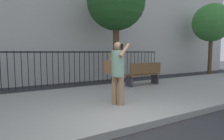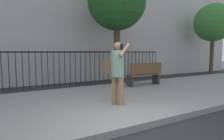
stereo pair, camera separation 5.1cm
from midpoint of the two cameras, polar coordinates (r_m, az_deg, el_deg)
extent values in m
plane|color=#28282B|center=(3.85, 6.10, -18.35)|extent=(60.00, 60.00, 0.00)
cube|color=gray|center=(5.65, -7.46, -9.77)|extent=(28.00, 4.40, 0.15)
cube|color=black|center=(8.98, -16.85, 5.19)|extent=(12.00, 0.04, 0.06)
cylinder|color=black|center=(8.76, -30.63, -0.25)|extent=(0.03, 0.03, 1.60)
cylinder|color=black|center=(8.76, -28.97, -0.17)|extent=(0.03, 0.03, 1.60)
cylinder|color=black|center=(8.77, -27.30, -0.09)|extent=(0.03, 0.03, 1.60)
cylinder|color=black|center=(8.79, -25.64, -0.01)|extent=(0.03, 0.03, 1.60)
cylinder|color=black|center=(8.81, -23.99, 0.07)|extent=(0.03, 0.03, 1.60)
cylinder|color=black|center=(8.84, -22.35, 0.15)|extent=(0.03, 0.03, 1.60)
cylinder|color=black|center=(8.88, -20.72, 0.23)|extent=(0.03, 0.03, 1.60)
cylinder|color=black|center=(8.93, -19.10, 0.30)|extent=(0.03, 0.03, 1.60)
cylinder|color=black|center=(8.98, -17.51, 0.38)|extent=(0.03, 0.03, 1.60)
cylinder|color=black|center=(9.04, -15.93, 0.45)|extent=(0.03, 0.03, 1.60)
cylinder|color=black|center=(9.11, -14.37, 0.53)|extent=(0.03, 0.03, 1.60)
cylinder|color=black|center=(9.18, -12.84, 0.60)|extent=(0.03, 0.03, 1.60)
cylinder|color=black|center=(9.26, -11.34, 0.67)|extent=(0.03, 0.03, 1.60)
cylinder|color=black|center=(9.35, -9.86, 0.74)|extent=(0.03, 0.03, 1.60)
cylinder|color=black|center=(9.44, -8.41, 0.81)|extent=(0.03, 0.03, 1.60)
cylinder|color=black|center=(9.54, -6.98, 0.87)|extent=(0.03, 0.03, 1.60)
cylinder|color=black|center=(9.64, -5.59, 0.94)|extent=(0.03, 0.03, 1.60)
cylinder|color=black|center=(9.75, -4.23, 1.00)|extent=(0.03, 0.03, 1.60)
cylinder|color=black|center=(9.86, -2.90, 1.06)|extent=(0.03, 0.03, 1.60)
cylinder|color=black|center=(9.98, -1.59, 1.11)|extent=(0.03, 0.03, 1.60)
cylinder|color=black|center=(10.11, -0.33, 1.17)|extent=(0.03, 0.03, 1.60)
cylinder|color=black|center=(10.24, 0.91, 1.22)|extent=(0.03, 0.03, 1.60)
cylinder|color=black|center=(10.37, 2.12, 1.27)|extent=(0.03, 0.03, 1.60)
cylinder|color=black|center=(10.51, 3.29, 1.32)|extent=(0.03, 0.03, 1.60)
cylinder|color=black|center=(10.65, 4.44, 1.37)|extent=(0.03, 0.03, 1.60)
cylinder|color=black|center=(10.80, 5.55, 1.42)|extent=(0.03, 0.03, 1.60)
cylinder|color=black|center=(10.95, 6.63, 1.46)|extent=(0.03, 0.03, 1.60)
cylinder|color=black|center=(11.11, 7.68, 1.51)|extent=(0.03, 0.03, 1.60)
cylinder|color=black|center=(11.27, 8.71, 1.55)|extent=(0.03, 0.03, 1.60)
cylinder|color=black|center=(11.43, 9.70, 1.59)|extent=(0.03, 0.03, 1.60)
cylinder|color=black|center=(11.60, 10.67, 1.62)|extent=(0.03, 0.03, 1.60)
cylinder|color=black|center=(11.76, 11.61, 1.66)|extent=(0.03, 0.03, 1.60)
cylinder|color=black|center=(11.94, 12.52, 1.69)|extent=(0.03, 0.03, 1.60)
cylinder|color=#936B4C|center=(5.03, 2.42, -6.32)|extent=(0.15, 0.15, 0.76)
cylinder|color=#936B4C|center=(5.13, 0.46, -6.09)|extent=(0.15, 0.15, 0.76)
cylinder|color=gray|center=(4.98, 1.45, 1.98)|extent=(0.46, 0.46, 0.69)
sphere|color=#936B4C|center=(4.98, 1.46, 7.18)|extent=(0.21, 0.21, 0.21)
cylinder|color=#936B4C|center=(4.88, 3.50, 5.97)|extent=(0.47, 0.31, 0.38)
cylinder|color=#936B4C|center=(5.09, -0.50, 1.81)|extent=(0.09, 0.09, 0.53)
cube|color=black|center=(4.85, 2.65, 6.99)|extent=(0.04, 0.07, 0.15)
cube|color=brown|center=(5.12, -1.06, 0.91)|extent=(0.27, 0.32, 0.34)
cube|color=brown|center=(8.16, 9.01, -1.34)|extent=(1.60, 0.45, 0.05)
cube|color=brown|center=(7.98, 9.93, 0.52)|extent=(1.60, 0.06, 0.44)
cube|color=#333338|center=(7.77, 4.98, -3.49)|extent=(0.08, 0.41, 0.40)
cube|color=#333338|center=(8.65, 12.58, -2.69)|extent=(0.08, 0.41, 0.40)
cylinder|color=#4C3823|center=(8.76, 1.03, 5.48)|extent=(0.29, 0.29, 3.12)
sphere|color=#235623|center=(9.06, 1.06, 20.11)|extent=(2.65, 2.65, 2.65)
cylinder|color=#4C3823|center=(14.13, 27.26, 4.18)|extent=(0.24, 0.24, 2.78)
sphere|color=#387A33|center=(14.26, 27.63, 12.48)|extent=(2.43, 2.43, 2.43)
camera|label=1|loc=(0.03, -90.28, -0.03)|focal=30.47mm
camera|label=2|loc=(0.03, 89.72, 0.03)|focal=30.47mm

